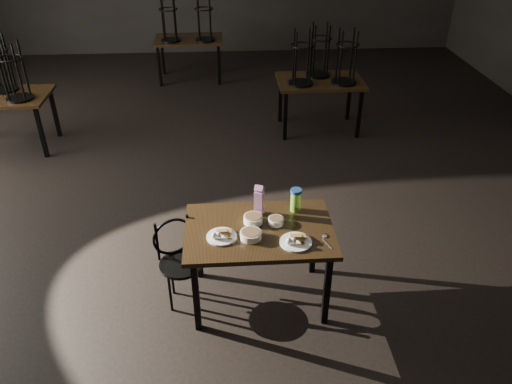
{
  "coord_description": "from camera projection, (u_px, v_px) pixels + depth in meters",
  "views": [
    {
      "loc": [
        0.09,
        -4.73,
        3.13
      ],
      "look_at": [
        0.33,
        -1.1,
        0.85
      ],
      "focal_mm": 35.0,
      "sensor_mm": 36.0,
      "label": 1
    }
  ],
  "objects": [
    {
      "name": "bg_table_far",
      "position": [
        189.0,
        39.0,
        8.79
      ],
      "size": [
        1.2,
        0.8,
        1.48
      ],
      "color": "black",
      "rests_on": "ground"
    },
    {
      "name": "bentwood_chair",
      "position": [
        178.0,
        256.0,
        4.17
      ],
      "size": [
        0.42,
        0.41,
        0.78
      ],
      "rotation": [
        0.0,
        0.0,
        0.42
      ],
      "color": "black",
      "rests_on": "ground"
    },
    {
      "name": "bowl_near",
      "position": [
        253.0,
        219.0,
        4.07
      ],
      "size": [
        0.16,
        0.16,
        0.06
      ],
      "color": "white",
      "rests_on": "main_table"
    },
    {
      "name": "plate_left",
      "position": [
        221.0,
        235.0,
        3.9
      ],
      "size": [
        0.24,
        0.24,
        0.08
      ],
      "color": "white",
      "rests_on": "main_table"
    },
    {
      "name": "juice_carton",
      "position": [
        259.0,
        201.0,
        4.12
      ],
      "size": [
        0.09,
        0.09,
        0.28
      ],
      "color": "#941A82",
      "rests_on": "main_table"
    },
    {
      "name": "water_bottle",
      "position": [
        296.0,
        200.0,
        4.18
      ],
      "size": [
        0.12,
        0.12,
        0.21
      ],
      "color": "#8CD73F",
      "rests_on": "main_table"
    },
    {
      "name": "bg_table_right",
      "position": [
        321.0,
        78.0,
        6.97
      ],
      "size": [
        1.2,
        0.8,
        1.48
      ],
      "color": "black",
      "rests_on": "ground"
    },
    {
      "name": "bowl_far",
      "position": [
        276.0,
        221.0,
        4.06
      ],
      "size": [
        0.13,
        0.13,
        0.05
      ],
      "color": "white",
      "rests_on": "main_table"
    },
    {
      "name": "plate_right",
      "position": [
        296.0,
        241.0,
        3.84
      ],
      "size": [
        0.25,
        0.25,
        0.08
      ],
      "color": "white",
      "rests_on": "main_table"
    },
    {
      "name": "bowl_big",
      "position": [
        251.0,
        235.0,
        3.89
      ],
      "size": [
        0.17,
        0.17,
        0.06
      ],
      "color": "white",
      "rests_on": "main_table"
    },
    {
      "name": "spoon",
      "position": [
        325.0,
        237.0,
        3.91
      ],
      "size": [
        0.06,
        0.2,
        0.01
      ],
      "color": "silver",
      "rests_on": "main_table"
    },
    {
      "name": "main_table",
      "position": [
        259.0,
        237.0,
        4.05
      ],
      "size": [
        1.2,
        0.8,
        0.75
      ],
      "color": "black",
      "rests_on": "ground"
    }
  ]
}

